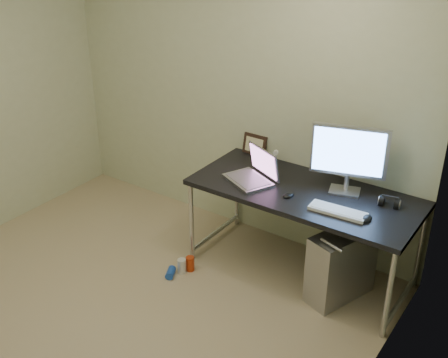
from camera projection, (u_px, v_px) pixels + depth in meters
floor at (100, 324)px, 4.01m from camera, size 3.50×3.50×0.00m
wall_back at (236, 93)px, 4.74m from camera, size 3.50×0.02×2.50m
wall_right at (344, 260)px, 2.56m from camera, size 0.02×3.50×2.50m
desk at (304, 199)px, 4.27m from camera, size 1.74×0.76×0.75m
tower_computer at (341, 265)px, 4.18m from camera, size 0.40×0.58×0.59m
cable_a at (359, 225)px, 4.47m from camera, size 0.01×0.16×0.69m
cable_b at (368, 231)px, 4.42m from camera, size 0.02×0.11×0.71m
can_red at (190, 264)px, 4.57m from camera, size 0.08×0.08×0.12m
can_white at (182, 266)px, 4.54m from camera, size 0.08×0.08×0.12m
can_blue at (171, 273)px, 4.51m from camera, size 0.11×0.13×0.06m
laptop at (254, 173)px, 4.37m from camera, size 0.46×0.43×0.25m
monitor at (349, 154)px, 4.09m from camera, size 0.55×0.22×0.53m
keyboard at (338, 211)px, 3.93m from camera, size 0.41×0.16×0.02m
mouse_right at (366, 218)px, 3.84m from camera, size 0.08×0.12×0.04m
mouse_left at (288, 194)px, 4.15m from camera, size 0.08×0.11×0.03m
headphones at (389, 202)px, 4.02m from camera, size 0.16×0.09×0.10m
picture_frame at (255, 145)px, 4.80m from camera, size 0.22×0.07×0.18m
webcam at (276, 154)px, 4.62m from camera, size 0.05×0.04×0.12m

